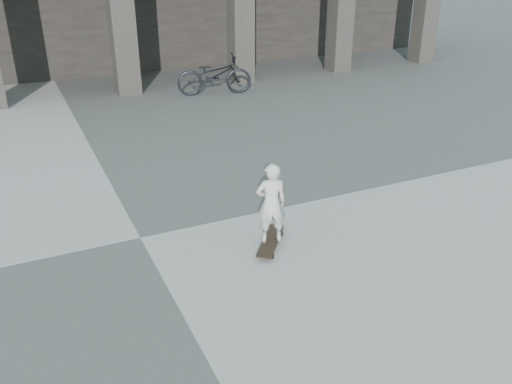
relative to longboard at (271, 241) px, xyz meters
name	(u,v)px	position (x,y,z in m)	size (l,w,h in m)	color
ground	(140,238)	(-1.65, 1.03, -0.07)	(90.00, 90.00, 0.00)	#464643
longboard	(271,241)	(0.00, 0.00, 0.00)	(0.76, 0.88, 0.09)	black
child	(271,203)	(0.00, 0.00, 0.61)	(0.43, 0.28, 1.18)	beige
bicycle	(214,75)	(2.34, 8.33, 0.48)	(0.73, 2.11, 1.11)	black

